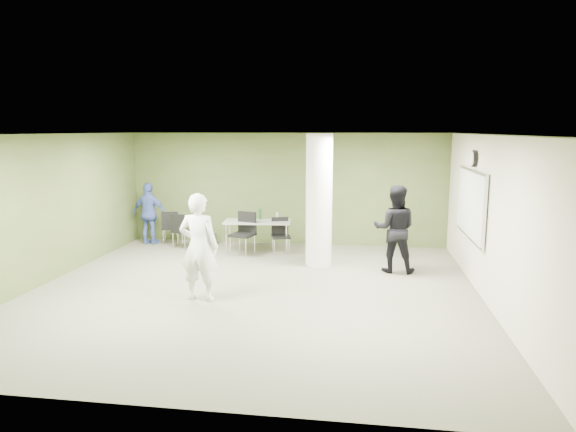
% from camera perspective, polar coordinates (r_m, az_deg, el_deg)
% --- Properties ---
extents(floor, '(8.00, 8.00, 0.00)m').
position_cam_1_polar(floor, '(9.38, -3.83, -8.31)').
color(floor, '#5C5B48').
rests_on(floor, ground).
extents(ceiling, '(8.00, 8.00, 0.00)m').
position_cam_1_polar(ceiling, '(8.93, -4.04, 9.06)').
color(ceiling, white).
rests_on(ceiling, wall_back).
extents(wall_back, '(8.00, 2.80, 0.02)m').
position_cam_1_polar(wall_back, '(12.95, -0.21, 3.03)').
color(wall_back, '#445528').
rests_on(wall_back, floor).
extents(wall_left, '(0.02, 8.00, 2.80)m').
position_cam_1_polar(wall_left, '(10.63, -25.52, 0.65)').
color(wall_left, '#445528').
rests_on(wall_left, floor).
extents(wall_right_cream, '(0.02, 8.00, 2.80)m').
position_cam_1_polar(wall_right_cream, '(9.10, 21.53, -0.44)').
color(wall_right_cream, beige).
rests_on(wall_right_cream, floor).
extents(column, '(0.56, 0.56, 2.80)m').
position_cam_1_polar(column, '(10.86, 3.46, 1.74)').
color(column, silver).
rests_on(column, floor).
extents(whiteboard, '(0.05, 2.30, 1.30)m').
position_cam_1_polar(whiteboard, '(10.22, 19.63, 1.28)').
color(whiteboard, silver).
rests_on(whiteboard, wall_right_cream).
extents(wall_clock, '(0.06, 0.32, 0.32)m').
position_cam_1_polar(wall_clock, '(10.14, 19.91, 6.03)').
color(wall_clock, black).
rests_on(wall_clock, wall_right_cream).
extents(folding_table, '(1.62, 0.84, 0.99)m').
position_cam_1_polar(folding_table, '(12.19, -3.39, -0.76)').
color(folding_table, gray).
rests_on(folding_table, floor).
extents(wastebasket, '(0.27, 0.27, 0.32)m').
position_cam_1_polar(wastebasket, '(13.12, -8.53, -2.49)').
color(wastebasket, '#4C4C4C').
rests_on(wastebasket, floor).
extents(chair_back_left, '(0.52, 0.52, 0.86)m').
position_cam_1_polar(chair_back_left, '(13.27, -12.93, -1.00)').
color(chair_back_left, black).
rests_on(chair_back_left, floor).
extents(chair_back_right, '(0.56, 0.56, 0.88)m').
position_cam_1_polar(chair_back_right, '(12.73, -11.80, -1.34)').
color(chair_back_right, black).
rests_on(chair_back_right, floor).
extents(chair_table_left, '(0.62, 0.62, 1.00)m').
position_cam_1_polar(chair_table_left, '(11.92, -4.87, -1.55)').
color(chair_table_left, black).
rests_on(chair_table_left, floor).
extents(chair_table_right, '(0.52, 0.52, 0.84)m').
position_cam_1_polar(chair_table_right, '(12.04, -0.84, -1.86)').
color(chair_table_right, black).
rests_on(chair_table_right, floor).
extents(woman_white, '(0.69, 0.46, 1.84)m').
position_cam_1_polar(woman_white, '(8.79, -9.88, -3.42)').
color(woman_white, white).
rests_on(woman_white, floor).
extents(man_black, '(0.91, 0.73, 1.78)m').
position_cam_1_polar(man_black, '(10.62, 11.78, -1.41)').
color(man_black, black).
rests_on(man_black, floor).
extents(man_blue, '(0.96, 0.48, 1.57)m').
position_cam_1_polar(man_blue, '(13.39, -15.14, 0.26)').
color(man_blue, '#4459A9').
rests_on(man_blue, floor).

